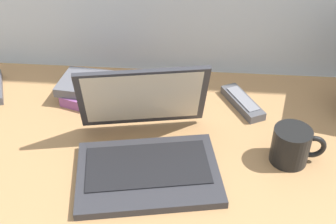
% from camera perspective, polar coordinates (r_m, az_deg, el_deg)
% --- Properties ---
extents(desk, '(1.60, 0.76, 0.03)m').
position_cam_1_polar(desk, '(1.03, 2.05, -6.15)').
color(desk, '#A87A4C').
rests_on(desk, ground).
extents(laptop, '(0.36, 0.35, 0.21)m').
position_cam_1_polar(laptop, '(0.98, -2.87, -4.49)').
color(laptop, '#2D2D33').
rests_on(laptop, desk).
extents(coffee_mug, '(0.12, 0.09, 0.09)m').
position_cam_1_polar(coffee_mug, '(1.02, 15.94, -4.12)').
color(coffee_mug, black).
rests_on(coffee_mug, desk).
extents(remote_control_near, '(0.11, 0.16, 0.02)m').
position_cam_1_polar(remote_control_near, '(1.19, 9.74, 1.27)').
color(remote_control_near, '#4C4C51').
rests_on(remote_control_near, desk).
extents(book_stack, '(0.22, 0.20, 0.05)m').
position_cam_1_polar(book_stack, '(1.21, -9.14, 2.99)').
color(book_stack, '#8C4C8C').
rests_on(book_stack, desk).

